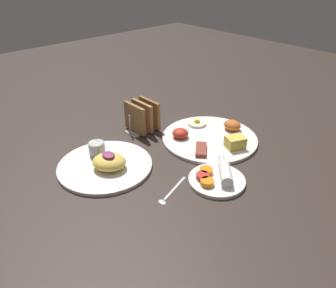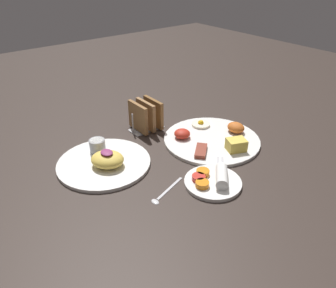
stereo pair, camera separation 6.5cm
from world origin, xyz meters
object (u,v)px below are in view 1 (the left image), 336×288
plate_breakfast (211,137)px  plate_condiments (217,178)px  toast_rack (142,117)px  plate_foreground (105,163)px

plate_breakfast → plate_condiments: size_ratio=1.92×
plate_condiments → toast_rack: 0.37m
plate_condiments → plate_breakfast: bearing=135.0°
plate_foreground → plate_breakfast: bearing=74.0°
plate_breakfast → plate_condiments: plate_breakfast is taller
plate_breakfast → plate_condiments: bearing=-45.0°
plate_breakfast → plate_foreground: plate_foreground is taller
plate_breakfast → toast_rack: 0.24m
plate_condiments → plate_foreground: (-0.26, -0.18, 0.00)m
plate_condiments → plate_foreground: size_ratio=0.60×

